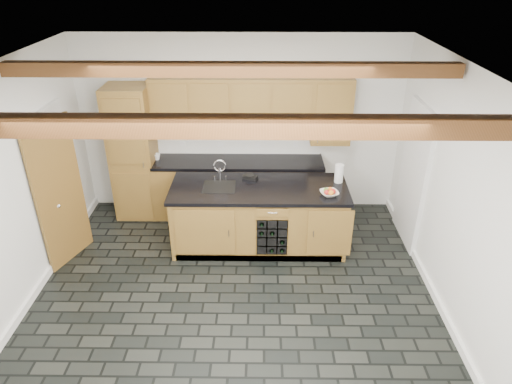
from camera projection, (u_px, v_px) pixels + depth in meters
ground at (234, 303)px, 5.58m from camera, size 5.00×5.00×0.00m
room_shell at (226, 172)px, 5.34m from camera, size 5.01×5.00×5.00m
back_cabinetry at (216, 157)px, 7.11m from camera, size 3.65×0.62×2.20m
island at (259, 217)px, 6.50m from camera, size 2.48×0.96×0.93m
faucet at (219, 184)px, 6.32m from camera, size 0.45×0.40×0.34m
kitchen_scale at (250, 177)px, 6.52m from camera, size 0.23×0.17×0.06m
fruit_bowl at (329, 193)px, 6.07m from camera, size 0.29×0.29×0.06m
fruit_cluster at (329, 191)px, 6.06m from camera, size 0.16×0.17×0.07m
paper_towel at (339, 173)px, 6.38m from camera, size 0.12×0.12×0.26m
mug at (157, 157)px, 7.12m from camera, size 0.12×0.12×0.10m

